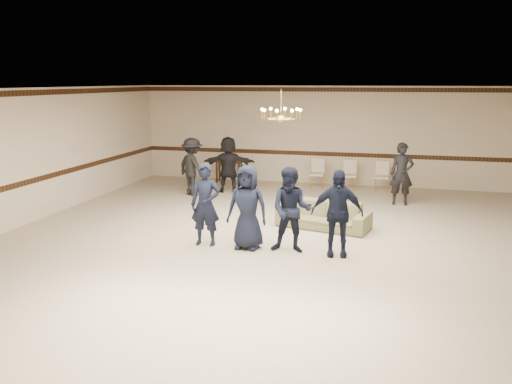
% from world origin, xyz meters
% --- Properties ---
extents(room, '(12.01, 14.01, 3.21)m').
position_xyz_m(room, '(0.00, 0.00, 1.60)').
color(room, beige).
rests_on(room, ground).
extents(chair_rail, '(12.00, 0.02, 0.14)m').
position_xyz_m(chair_rail, '(0.00, 6.99, 1.00)').
color(chair_rail, '#3A1F11').
rests_on(chair_rail, wall_back).
extents(crown_molding, '(12.00, 0.02, 0.14)m').
position_xyz_m(crown_molding, '(0.00, 6.99, 3.08)').
color(crown_molding, '#3A1F11').
rests_on(crown_molding, wall_back).
extents(chandelier, '(0.94, 0.94, 0.89)m').
position_xyz_m(chandelier, '(0.00, 1.00, 2.88)').
color(chandelier, gold).
rests_on(chandelier, ceiling).
extents(boy_a, '(0.63, 0.43, 1.71)m').
position_xyz_m(boy_a, '(-1.30, -0.27, 0.86)').
color(boy_a, black).
rests_on(boy_a, floor).
extents(boy_b, '(0.87, 0.59, 1.71)m').
position_xyz_m(boy_b, '(-0.40, -0.27, 0.86)').
color(boy_b, black).
rests_on(boy_b, floor).
extents(boy_c, '(0.85, 0.66, 1.71)m').
position_xyz_m(boy_c, '(0.50, -0.27, 0.86)').
color(boy_c, black).
rests_on(boy_c, floor).
extents(boy_d, '(1.05, 0.56, 1.71)m').
position_xyz_m(boy_d, '(1.40, -0.27, 0.86)').
color(boy_d, black).
rests_on(boy_d, floor).
extents(settee, '(2.25, 1.28, 0.62)m').
position_xyz_m(settee, '(0.90, 1.62, 0.31)').
color(settee, '#7C7952').
rests_on(settee, floor).
extents(adult_left, '(1.28, 1.12, 1.72)m').
position_xyz_m(adult_left, '(-3.35, 4.22, 0.86)').
color(adult_left, black).
rests_on(adult_left, floor).
extents(adult_mid, '(1.65, 0.76, 1.72)m').
position_xyz_m(adult_mid, '(-2.45, 4.92, 0.86)').
color(adult_mid, black).
rests_on(adult_mid, floor).
extents(adult_right, '(0.66, 0.46, 1.72)m').
position_xyz_m(adult_right, '(2.65, 4.52, 0.86)').
color(adult_right, black).
rests_on(adult_right, floor).
extents(banquet_chair_left, '(0.48, 0.48, 0.93)m').
position_xyz_m(banquet_chair_left, '(0.09, 6.22, 0.46)').
color(banquet_chair_left, beige).
rests_on(banquet_chair_left, floor).
extents(banquet_chair_mid, '(0.48, 0.48, 0.93)m').
position_xyz_m(banquet_chair_mid, '(1.09, 6.22, 0.46)').
color(banquet_chair_mid, beige).
rests_on(banquet_chair_mid, floor).
extents(banquet_chair_right, '(0.48, 0.48, 0.93)m').
position_xyz_m(banquet_chair_right, '(2.09, 6.22, 0.46)').
color(banquet_chair_right, beige).
rests_on(banquet_chair_right, floor).
extents(console_table, '(0.91, 0.45, 0.74)m').
position_xyz_m(console_table, '(-2.91, 6.42, 0.37)').
color(console_table, '#351A11').
rests_on(console_table, floor).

